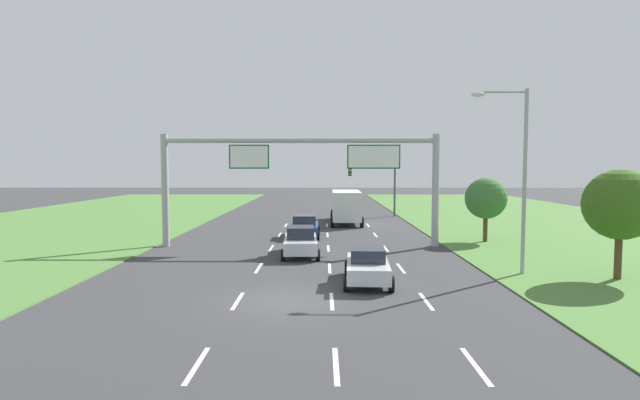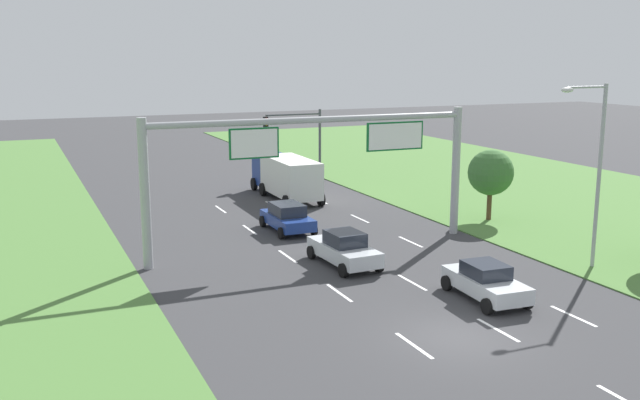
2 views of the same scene
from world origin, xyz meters
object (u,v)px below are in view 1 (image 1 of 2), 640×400
at_px(car_lead_silver, 368,266).
at_px(traffic_light_mast, 375,178).
at_px(street_lamp, 517,165).
at_px(roadside_tree_mid, 486,198).
at_px(car_near_red, 305,226).
at_px(car_mid_lane, 301,241).
at_px(roadside_tree_near, 620,205).
at_px(sign_gantry, 304,168).
at_px(box_truck, 346,205).

bearing_deg(car_lead_silver, traffic_light_mast, 86.72).
relative_size(street_lamp, roadside_tree_mid, 1.99).
bearing_deg(traffic_light_mast, street_lamp, -82.51).
bearing_deg(car_near_red, traffic_light_mast, 66.24).
height_order(car_mid_lane, roadside_tree_near, roadside_tree_near).
height_order(car_lead_silver, roadside_tree_near, roadside_tree_near).
distance_m(car_lead_silver, sign_gantry, 11.03).
relative_size(car_mid_lane, roadside_tree_mid, 1.05).
bearing_deg(car_near_red, street_lamp, -50.51).
distance_m(sign_gantry, traffic_light_mast, 20.15).
xyz_separation_m(box_truck, sign_gantry, (-3.19, -13.11, 3.28)).
bearing_deg(car_mid_lane, car_lead_silver, -66.85).
distance_m(car_near_red, car_mid_lane, 7.33).
bearing_deg(car_mid_lane, traffic_light_mast, 71.14).
distance_m(street_lamp, roadside_tree_near, 4.61).
bearing_deg(roadside_tree_mid, traffic_light_mast, 107.50).
height_order(sign_gantry, roadside_tree_near, sign_gantry).
bearing_deg(car_near_red, roadside_tree_mid, -11.27).
bearing_deg(car_mid_lane, box_truck, 76.09).
bearing_deg(sign_gantry, street_lamp, -38.96).
relative_size(sign_gantry, street_lamp, 2.03).
xyz_separation_m(roadside_tree_near, roadside_tree_mid, (-2.24, 10.99, -0.43)).
distance_m(box_truck, sign_gantry, 13.89).
bearing_deg(box_truck, roadside_tree_near, -63.14).
distance_m(car_lead_silver, box_truck, 22.88).
xyz_separation_m(street_lamp, roadside_tree_mid, (1.87, 9.89, -2.18)).
bearing_deg(roadside_tree_near, sign_gantry, 146.94).
bearing_deg(sign_gantry, traffic_light_mast, 71.36).
xyz_separation_m(car_lead_silver, sign_gantry, (-3.09, 9.75, 4.13)).
height_order(car_lead_silver, traffic_light_mast, traffic_light_mast).
xyz_separation_m(box_truck, roadside_tree_near, (10.92, -22.30, 1.73)).
distance_m(sign_gantry, roadside_tree_mid, 12.17).
bearing_deg(roadside_tree_mid, box_truck, 127.51).
height_order(car_near_red, street_lamp, street_lamp).
distance_m(car_near_red, street_lamp, 16.48).
bearing_deg(traffic_light_mast, box_truck, -118.53).
relative_size(traffic_light_mast, roadside_tree_mid, 1.31).
distance_m(car_near_red, roadside_tree_mid, 12.41).
bearing_deg(car_near_red, sign_gantry, -88.36).
distance_m(car_lead_silver, car_mid_lane, 7.34).
height_order(traffic_light_mast, roadside_tree_mid, traffic_light_mast).
relative_size(sign_gantry, traffic_light_mast, 3.08).
relative_size(car_mid_lane, street_lamp, 0.53).
height_order(sign_gantry, street_lamp, street_lamp).
distance_m(car_mid_lane, box_truck, 16.59).
relative_size(car_mid_lane, box_truck, 0.54).
distance_m(car_lead_silver, roadside_tree_near, 11.34).
bearing_deg(car_mid_lane, roadside_tree_near, -25.59).
distance_m(box_truck, traffic_light_mast, 7.15).
bearing_deg(sign_gantry, roadside_tree_mid, 8.64).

